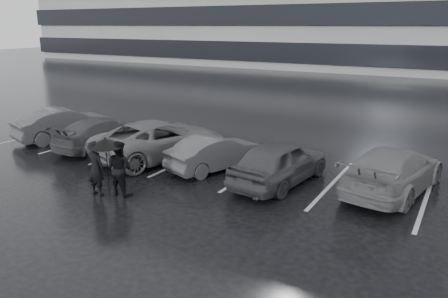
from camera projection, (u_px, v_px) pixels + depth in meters
ground at (203, 189)px, 13.75m from camera, size 160.00×160.00×0.00m
car_main at (280, 162)px, 14.09m from camera, size 2.22×4.41×1.44m
car_west_a at (216, 152)px, 15.52m from camera, size 2.47×3.94×1.23m
car_west_b at (160, 139)px, 16.79m from camera, size 3.87×5.81×1.48m
car_west_c at (103, 133)px, 18.19m from camera, size 2.08×4.51×1.28m
car_west_d at (64, 124)px, 19.58m from camera, size 2.70×4.55×1.42m
car_east at (393, 170)px, 13.40m from camera, size 2.75×5.12×1.41m
pedestrian_left at (96, 168)px, 13.08m from camera, size 0.62×0.41×1.70m
pedestrian_right at (119, 168)px, 13.12m from camera, size 0.82×0.64×1.68m
umbrella at (105, 142)px, 12.87m from camera, size 1.07×1.07×1.81m
stall_stripes at (221, 164)px, 16.21m from camera, size 19.72×5.00×0.00m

